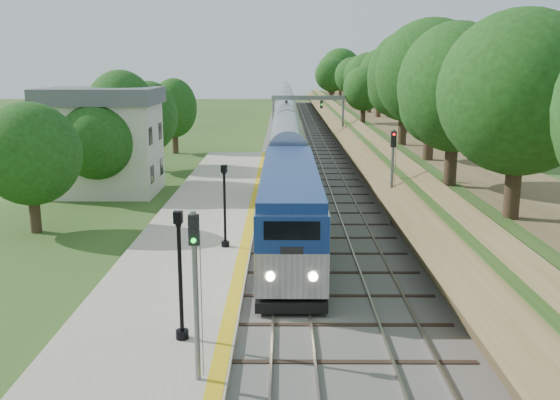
{
  "coord_description": "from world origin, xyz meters",
  "views": [
    {
      "loc": [
        -0.32,
        -16.94,
        9.77
      ],
      "look_at": [
        -0.5,
        14.81,
        2.8
      ],
      "focal_mm": 40.0,
      "sensor_mm": 36.0,
      "label": 1
    }
  ],
  "objects_px": {
    "lamppost_mid": "(180,283)",
    "signal_farside": "(392,168)",
    "station_building": "(103,140)",
    "signal_platform": "(195,279)",
    "signal_gantry": "(308,108)",
    "train": "(286,117)",
    "lamppost_far": "(225,211)"
  },
  "relations": [
    {
      "from": "train",
      "to": "lamppost_mid",
      "type": "xyz_separation_m",
      "value": [
        -3.84,
        -70.03,
        0.22
      ]
    },
    {
      "from": "lamppost_far",
      "to": "signal_farside",
      "type": "xyz_separation_m",
      "value": [
        9.56,
        5.47,
        1.37
      ]
    },
    {
      "from": "signal_farside",
      "to": "train",
      "type": "bearing_deg",
      "value": 96.63
    },
    {
      "from": "signal_gantry",
      "to": "train",
      "type": "xyz_separation_m",
      "value": [
        -2.47,
        18.28,
        -2.62
      ]
    },
    {
      "from": "signal_platform",
      "to": "station_building",
      "type": "bearing_deg",
      "value": 110.54
    },
    {
      "from": "signal_gantry",
      "to": "signal_farside",
      "type": "bearing_deg",
      "value": -83.93
    },
    {
      "from": "station_building",
      "to": "signal_farside",
      "type": "height_order",
      "value": "station_building"
    },
    {
      "from": "lamppost_mid",
      "to": "signal_platform",
      "type": "distance_m",
      "value": 3.25
    },
    {
      "from": "lamppost_mid",
      "to": "signal_farside",
      "type": "bearing_deg",
      "value": 58.9
    },
    {
      "from": "station_building",
      "to": "lamppost_far",
      "type": "xyz_separation_m",
      "value": [
        10.64,
        -15.57,
        -1.78
      ]
    },
    {
      "from": "station_building",
      "to": "train",
      "type": "relative_size",
      "value": 0.06
    },
    {
      "from": "signal_gantry",
      "to": "train",
      "type": "height_order",
      "value": "signal_gantry"
    },
    {
      "from": "station_building",
      "to": "signal_platform",
      "type": "bearing_deg",
      "value": -69.46
    },
    {
      "from": "signal_farside",
      "to": "signal_platform",
      "type": "bearing_deg",
      "value": -115.0
    },
    {
      "from": "train",
      "to": "station_building",
      "type": "bearing_deg",
      "value": -107.92
    },
    {
      "from": "train",
      "to": "signal_farside",
      "type": "relative_size",
      "value": 23.54
    },
    {
      "from": "signal_gantry",
      "to": "lamppost_mid",
      "type": "height_order",
      "value": "signal_gantry"
    },
    {
      "from": "lamppost_mid",
      "to": "train",
      "type": "bearing_deg",
      "value": 86.86
    },
    {
      "from": "lamppost_far",
      "to": "signal_farside",
      "type": "height_order",
      "value": "signal_farside"
    },
    {
      "from": "station_building",
      "to": "signal_farside",
      "type": "distance_m",
      "value": 22.59
    },
    {
      "from": "train",
      "to": "lamppost_mid",
      "type": "distance_m",
      "value": 70.13
    },
    {
      "from": "lamppost_far",
      "to": "signal_platform",
      "type": "height_order",
      "value": "signal_platform"
    },
    {
      "from": "train",
      "to": "signal_platform",
      "type": "bearing_deg",
      "value": -92.28
    },
    {
      "from": "station_building",
      "to": "signal_farside",
      "type": "relative_size",
      "value": 1.48
    },
    {
      "from": "lamppost_far",
      "to": "signal_platform",
      "type": "relative_size",
      "value": 0.83
    },
    {
      "from": "station_building",
      "to": "signal_farside",
      "type": "xyz_separation_m",
      "value": [
        20.2,
        -10.1,
        -0.41
      ]
    },
    {
      "from": "lamppost_mid",
      "to": "signal_farside",
      "type": "height_order",
      "value": "signal_farside"
    },
    {
      "from": "signal_platform",
      "to": "signal_farside",
      "type": "height_order",
      "value": "signal_farside"
    },
    {
      "from": "signal_gantry",
      "to": "signal_farside",
      "type": "distance_m",
      "value": 35.31
    },
    {
      "from": "lamppost_mid",
      "to": "signal_platform",
      "type": "xyz_separation_m",
      "value": [
        0.94,
        -2.87,
        1.19
      ]
    },
    {
      "from": "lamppost_mid",
      "to": "station_building",
      "type": "bearing_deg",
      "value": 110.79
    },
    {
      "from": "station_building",
      "to": "signal_platform",
      "type": "height_order",
      "value": "station_building"
    }
  ]
}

